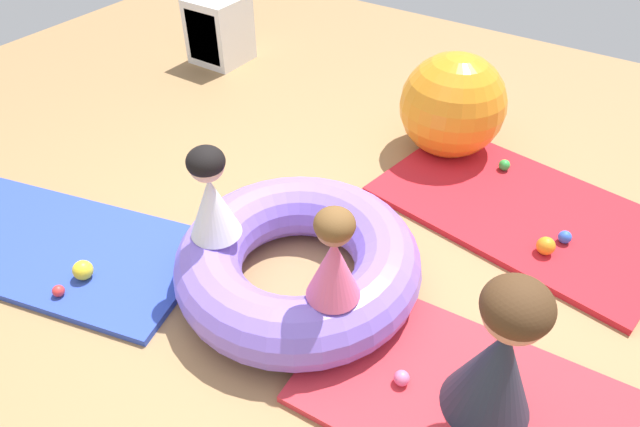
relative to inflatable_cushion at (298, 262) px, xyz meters
name	(u,v)px	position (x,y,z in m)	size (l,w,h in m)	color
ground_plane	(265,285)	(-0.15, -0.10, -0.17)	(8.00, 8.00, 0.00)	#9E7549
gym_mat_near_left	(58,248)	(-1.28, -0.53, -0.15)	(1.66, 0.81, 0.04)	#2D47B7
gym_mat_far_right	(521,209)	(0.78, 1.25, -0.15)	(1.67, 1.02, 0.04)	red
gym_mat_near_right	(483,407)	(1.07, -0.16, -0.15)	(1.56, 0.82, 0.04)	red
inflatable_cushion	(298,262)	(0.00, 0.00, 0.00)	(1.25, 1.25, 0.34)	#8466E0
child_in_white	(211,194)	(-0.35, -0.19, 0.41)	(0.30, 0.30, 0.49)	white
child_in_pink	(334,256)	(0.34, -0.21, 0.40)	(0.33, 0.33, 0.47)	#E5608E
adult_seated	(501,353)	(1.07, -0.16, 0.23)	(0.49, 0.49, 0.73)	#232D3D
play_ball_teal	(448,138)	(0.10, 1.66, -0.09)	(0.07, 0.07, 0.07)	teal
play_ball_red	(58,291)	(-0.95, -0.76, -0.10)	(0.06, 0.06, 0.06)	red
play_ball_orange	(546,246)	(1.00, 0.91, -0.08)	(0.10, 0.10, 0.10)	orange
play_ball_green	(504,165)	(0.55, 1.56, -0.09)	(0.07, 0.07, 0.07)	green
play_ball_yellow	(83,270)	(-0.94, -0.61, -0.08)	(0.10, 0.10, 0.10)	yellow
play_ball_blue	(565,237)	(1.07, 1.06, -0.09)	(0.07, 0.07, 0.07)	blue
play_ball_pink	(402,378)	(0.73, -0.26, -0.09)	(0.07, 0.07, 0.07)	pink
exercise_ball_large	(452,105)	(0.11, 1.63, 0.18)	(0.70, 0.70, 0.70)	orange
storage_cube	(217,31)	(-2.18, 1.86, 0.11)	(0.44, 0.44, 0.56)	silver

